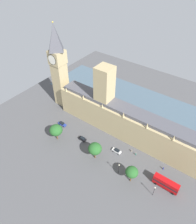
# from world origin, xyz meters

# --- Properties ---
(ground_plane) EXTENTS (149.03, 149.03, 0.00)m
(ground_plane) POSITION_xyz_m (0.00, 0.00, 0.00)
(ground_plane) COLOR #4C4C4F
(river_thames) EXTENTS (34.49, 134.13, 0.25)m
(river_thames) POSITION_xyz_m (-29.34, 0.00, 0.12)
(river_thames) COLOR #475B6B
(river_thames) RESTS_ON ground
(parliament_building) EXTENTS (10.77, 79.03, 34.33)m
(parliament_building) POSITION_xyz_m (-1.99, -1.82, 9.40)
(parliament_building) COLOR tan
(parliament_building) RESTS_ON ground
(clock_tower) EXTENTS (7.71, 7.71, 48.21)m
(clock_tower) POSITION_xyz_m (-2.58, -45.25, 24.89)
(clock_tower) COLOR tan
(clock_tower) RESTS_ON ground
(car_blue_under_trees) EXTENTS (1.85, 4.72, 1.74)m
(car_blue_under_trees) POSITION_xyz_m (12.72, -31.41, 0.89)
(car_blue_under_trees) COLOR navy
(car_blue_under_trees) RESTS_ON ground
(car_black_midblock) EXTENTS (1.97, 4.17, 1.74)m
(car_black_midblock) POSITION_xyz_m (14.53, -15.58, 0.89)
(car_black_midblock) COLOR black
(car_black_midblock) RESTS_ON ground
(car_white_far_end) EXTENTS (1.89, 4.53, 1.74)m
(car_white_far_end) POSITION_xyz_m (10.85, 2.48, 0.89)
(car_white_far_end) COLOR silver
(car_white_far_end) RESTS_ON ground
(double_decker_bus_trailing) EXTENTS (2.71, 10.52, 4.75)m
(double_decker_bus_trailing) POSITION_xyz_m (14.50, 28.23, 2.63)
(double_decker_bus_trailing) COLOR #B20C0F
(double_decker_bus_trailing) RESTS_ON ground
(pedestrian_near_tower) EXTENTS (0.47, 0.57, 1.54)m
(pedestrian_near_tower) POSITION_xyz_m (7.01, 10.66, 0.69)
(pedestrian_near_tower) COLOR #336B60
(pedestrian_near_tower) RESTS_ON ground
(pedestrian_corner) EXTENTS (0.57, 0.65, 1.60)m
(pedestrian_corner) POSITION_xyz_m (6.48, 8.20, 0.72)
(pedestrian_corner) COLOR gray
(pedestrian_corner) RESTS_ON ground
(pedestrian_opposite_hall) EXTENTS (0.66, 0.58, 1.66)m
(pedestrian_opposite_hall) POSITION_xyz_m (6.74, 24.27, 0.74)
(pedestrian_opposite_hall) COLOR navy
(pedestrian_opposite_hall) RESTS_ON ground
(plane_tree_by_river_gate) EXTENTS (6.20, 6.20, 9.11)m
(plane_tree_by_river_gate) POSITION_xyz_m (19.64, -3.79, 6.45)
(plane_tree_by_river_gate) COLOR brown
(plane_tree_by_river_gate) RESTS_ON ground
(plane_tree_kerbside) EXTENTS (5.26, 5.26, 8.53)m
(plane_tree_kerbside) POSITION_xyz_m (20.36, 15.37, 6.25)
(plane_tree_kerbside) COLOR brown
(plane_tree_kerbside) RESTS_ON ground
(plane_tree_leading) EXTENTS (6.46, 6.46, 9.12)m
(plane_tree_leading) POSITION_xyz_m (21.61, -26.22, 6.36)
(plane_tree_leading) COLOR brown
(plane_tree_leading) RESTS_ON ground
(street_lamp_slot_10) EXTENTS (0.56, 0.56, 6.80)m
(street_lamp_slot_10) POSITION_xyz_m (20.66, 9.52, 4.70)
(street_lamp_slot_10) COLOR black
(street_lamp_slot_10) RESTS_ON ground
(street_lamp_slot_11) EXTENTS (0.56, 0.56, 5.71)m
(street_lamp_slot_11) POSITION_xyz_m (20.59, 25.75, 4.04)
(street_lamp_slot_11) COLOR black
(street_lamp_slot_11) RESTS_ON ground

